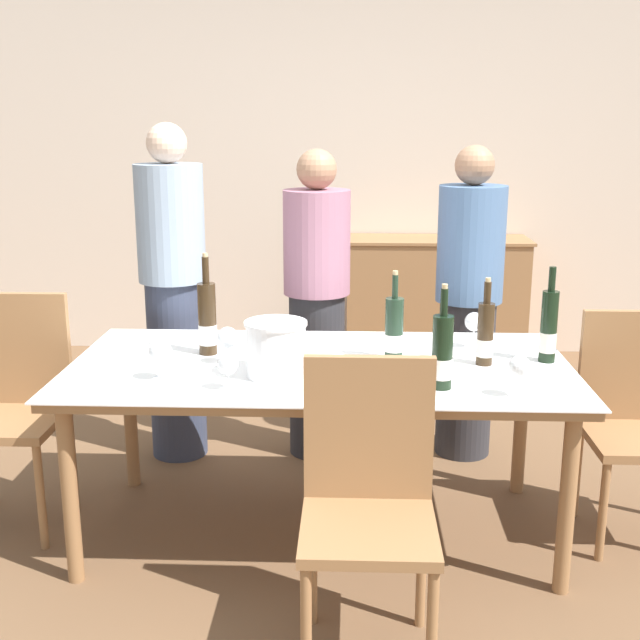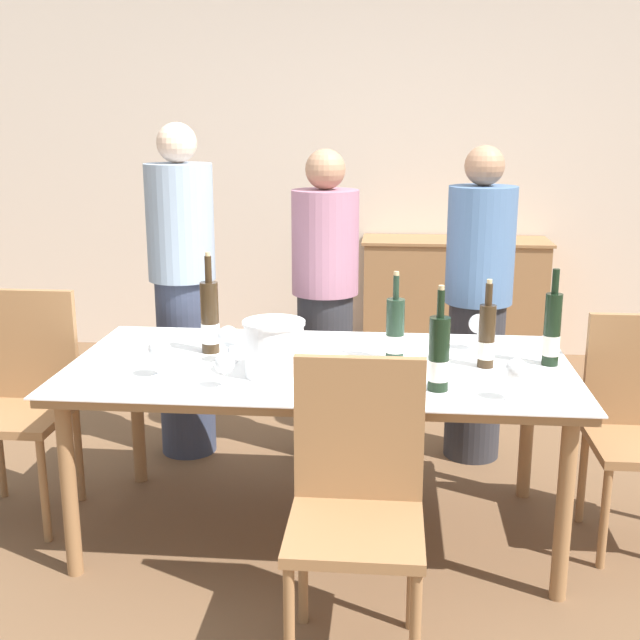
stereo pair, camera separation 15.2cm
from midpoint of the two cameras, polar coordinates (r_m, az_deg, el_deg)
The scene contains 21 objects.
ground_plane at distance 3.50m, azimuth -1.29°, elevation -14.75°, with size 12.00×12.00×0.00m, color brown.
back_wall at distance 5.86m, azimuth 0.38°, elevation 11.34°, with size 8.00×0.10×2.80m.
sideboard_cabinet at distance 5.72m, azimuth 7.42°, elevation 1.43°, with size 1.28×0.46×0.88m.
dining_table at distance 3.22m, azimuth -1.35°, elevation -4.17°, with size 1.99×1.01×0.74m.
ice_bucket at distance 3.04m, azimuth -4.59°, elevation -1.96°, with size 0.24×0.24×0.21m.
wine_bottle_0 at distance 3.21m, azimuth 10.35°, elevation -1.05°, with size 0.07×0.07×0.35m.
wine_bottle_1 at distance 3.34m, azimuth -9.31°, elevation -0.02°, with size 0.08×0.08×0.42m.
wine_bottle_2 at distance 3.30m, azimuth 14.69°, elevation -0.56°, with size 0.07×0.07×0.39m.
wine_bottle_3 at distance 2.91m, azimuth 7.21°, elevation -2.41°, with size 0.08×0.08×0.39m.
wine_bottle_4 at distance 3.24m, azimuth 3.95°, elevation -0.76°, with size 0.08×0.08×0.37m.
wine_glass_0 at distance 3.45m, azimuth 9.68°, elevation -0.21°, with size 0.08×0.08×0.15m.
wine_glass_1 at distance 2.91m, azimuth -8.06°, elevation -3.22°, with size 0.08×0.08×0.13m.
wine_glass_2 at distance 3.21m, azimuth -7.95°, elevation -1.33°, with size 0.09×0.09×0.15m.
wine_glass_3 at distance 2.87m, azimuth 12.53°, elevation -3.36°, with size 0.08×0.08×0.15m.
wine_glass_4 at distance 3.06m, azimuth -12.69°, elevation -2.30°, with size 0.09×0.09×0.15m.
chair_left_end at distance 3.66m, azimuth -21.96°, elevation -4.92°, with size 0.42×0.42×0.97m.
chair_near_front at distance 2.59m, azimuth 1.75°, elevation -12.01°, with size 0.42×0.42×0.96m.
chair_right_end at distance 3.52m, azimuth 20.35°, elevation -6.10°, with size 0.42×0.42×0.92m.
person_host at distance 4.05m, azimuth -11.44°, elevation 1.74°, with size 0.33×0.33×1.67m.
person_guest_left at distance 4.00m, azimuth -1.32°, elevation 0.92°, with size 0.33×0.33×1.55m.
person_guest_right at distance 4.05m, azimuth 9.44°, elevation 1.02°, with size 0.33×0.33×1.57m.
Camera 1 is at (0.13, -3.06, 1.69)m, focal length 45.00 mm.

